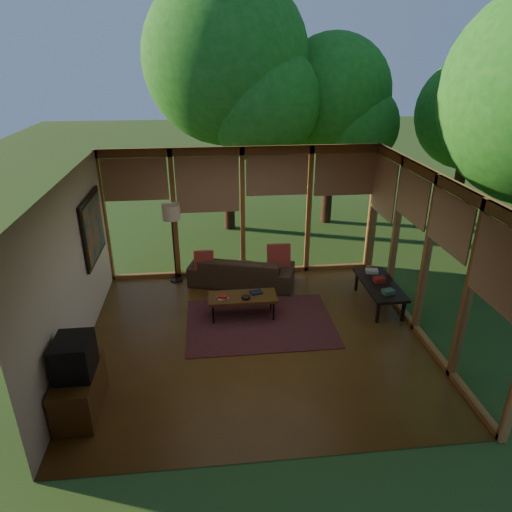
{
  "coord_description": "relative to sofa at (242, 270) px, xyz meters",
  "views": [
    {
      "loc": [
        -0.69,
        -6.33,
        4.33
      ],
      "look_at": [
        0.08,
        0.7,
        1.19
      ],
      "focal_mm": 32.0,
      "sensor_mm": 36.0,
      "label": 1
    }
  ],
  "objects": [
    {
      "name": "ct_bowl",
      "position": [
        -0.03,
        -1.4,
        0.16
      ],
      "size": [
        0.16,
        0.16,
        0.07
      ],
      "primitive_type": "ellipsoid",
      "color": "black",
      "rests_on": "coffee_table"
    },
    {
      "name": "wall_front",
      "position": [
        0.07,
        -4.5,
        1.05
      ],
      "size": [
        5.5,
        0.04,
        2.7
      ],
      "primitive_type": "cube",
      "color": "silver",
      "rests_on": "ground"
    },
    {
      "name": "media_cabinet",
      "position": [
        -2.4,
        -3.39,
        -0.0
      ],
      "size": [
        0.5,
        1.0,
        0.6
      ],
      "primitive_type": "cube",
      "color": "#563617",
      "rests_on": "floor"
    },
    {
      "name": "wall_painting",
      "position": [
        -2.64,
        -0.6,
        1.25
      ],
      "size": [
        0.06,
        1.35,
        1.15
      ],
      "color": "black",
      "rests_on": "wall_left"
    },
    {
      "name": "tree_nw",
      "position": [
        -0.06,
        3.39,
        3.88
      ],
      "size": [
        3.94,
        3.94,
        6.17
      ],
      "color": "#371E14",
      "rests_on": "ground"
    },
    {
      "name": "ceiling",
      "position": [
        0.07,
        -2.0,
        2.4
      ],
      "size": [
        5.5,
        5.5,
        0.0
      ],
      "primitive_type": "plane",
      "rotation": [
        3.14,
        0.0,
        0.0
      ],
      "color": "white",
      "rests_on": "ground"
    },
    {
      "name": "wall_left",
      "position": [
        -2.68,
        -2.0,
        1.05
      ],
      "size": [
        0.04,
        5.0,
        2.7
      ],
      "primitive_type": "cube",
      "color": "silver",
      "rests_on": "ground"
    },
    {
      "name": "ct_book_side",
      "position": [
        0.17,
        -1.22,
        0.14
      ],
      "size": [
        0.24,
        0.2,
        0.03
      ],
      "primitive_type": "cube",
      "rotation": [
        0.0,
        0.0,
        0.25
      ],
      "color": "black",
      "rests_on": "coffee_table"
    },
    {
      "name": "console_book_c",
      "position": [
        2.47,
        -0.69,
        0.18
      ],
      "size": [
        0.26,
        0.21,
        0.06
      ],
      "primitive_type": "cube",
      "rotation": [
        0.0,
        0.0,
        -0.19
      ],
      "color": "beige",
      "rests_on": "side_console"
    },
    {
      "name": "tree_far",
      "position": [
        6.11,
        2.98,
        2.63
      ],
      "size": [
        2.8,
        2.8,
        4.35
      ],
      "color": "#371E14",
      "rests_on": "ground"
    },
    {
      "name": "coffee_table",
      "position": [
        -0.08,
        -1.3,
        0.09
      ],
      "size": [
        1.2,
        0.5,
        0.43
      ],
      "color": "#563617",
      "rests_on": "floor"
    },
    {
      "name": "console_book_a",
      "position": [
        2.47,
        -1.54,
        0.19
      ],
      "size": [
        0.23,
        0.19,
        0.07
      ],
      "primitive_type": "cube",
      "rotation": [
        0.0,
        0.0,
        0.24
      ],
      "color": "#37614F",
      "rests_on": "side_console"
    },
    {
      "name": "exterior_lawn",
      "position": [
        8.07,
        6.0,
        -0.31
      ],
      "size": [
        40.0,
        40.0,
        0.0
      ],
      "primitive_type": "plane",
      "color": "#2D4D1D",
      "rests_on": "ground"
    },
    {
      "name": "pillow_right",
      "position": [
        0.75,
        -0.05,
        0.3
      ],
      "size": [
        0.46,
        0.25,
        0.48
      ],
      "primitive_type": "cube",
      "rotation": [
        -0.21,
        0.0,
        0.0
      ],
      "color": "maroon",
      "rests_on": "sofa"
    },
    {
      "name": "television",
      "position": [
        -2.38,
        -3.39,
        0.55
      ],
      "size": [
        0.45,
        0.55,
        0.5
      ],
      "primitive_type": "cube",
      "color": "black",
      "rests_on": "media_cabinet"
    },
    {
      "name": "console_book_b",
      "position": [
        2.47,
        -1.09,
        0.2
      ],
      "size": [
        0.22,
        0.17,
        0.09
      ],
      "primitive_type": "cube",
      "rotation": [
        0.0,
        0.0,
        0.13
      ],
      "color": "maroon",
      "rests_on": "side_console"
    },
    {
      "name": "rug",
      "position": [
        0.2,
        -1.54,
        -0.3
      ],
      "size": [
        2.55,
        1.81,
        0.01
      ],
      "primitive_type": "cube",
      "color": "maroon",
      "rests_on": "floor"
    },
    {
      "name": "window_wall_back",
      "position": [
        0.07,
        0.5,
        1.05
      ],
      "size": [
        5.5,
        0.12,
        2.7
      ],
      "primitive_type": "cube",
      "color": "#955E2E",
      "rests_on": "ground"
    },
    {
      "name": "ct_book_lower",
      "position": [
        -0.43,
        -1.35,
        0.13
      ],
      "size": [
        0.21,
        0.17,
        0.03
      ],
      "primitive_type": "cube",
      "rotation": [
        0.0,
        0.0,
        0.21
      ],
      "color": "beige",
      "rests_on": "coffee_table"
    },
    {
      "name": "ct_book_upper",
      "position": [
        -0.43,
        -1.35,
        0.16
      ],
      "size": [
        0.2,
        0.17,
        0.03
      ],
      "primitive_type": "cube",
      "rotation": [
        0.0,
        0.0,
        -0.23
      ],
      "color": "maroon",
      "rests_on": "coffee_table"
    },
    {
      "name": "tree_ne",
      "position": [
        2.66,
        3.63,
        3.08
      ],
      "size": [
        2.92,
        2.92,
        4.86
      ],
      "color": "#371E14",
      "rests_on": "ground"
    },
    {
      "name": "window_wall_right",
      "position": [
        2.82,
        -2.0,
        1.05
      ],
      "size": [
        0.12,
        5.0,
        2.7
      ],
      "primitive_type": "cube",
      "color": "#955E2E",
      "rests_on": "ground"
    },
    {
      "name": "side_console",
      "position": [
        2.47,
        -1.14,
        0.11
      ],
      "size": [
        0.6,
        1.4,
        0.46
      ],
      "color": "black",
      "rests_on": "floor"
    },
    {
      "name": "pillow_left",
      "position": [
        -0.75,
        -0.05,
        0.27
      ],
      "size": [
        0.39,
        0.21,
        0.41
      ],
      "primitive_type": "cube",
      "rotation": [
        -0.21,
        0.0,
        0.0
      ],
      "color": "maroon",
      "rests_on": "sofa"
    },
    {
      "name": "floor",
      "position": [
        0.07,
        -2.0,
        -0.3
      ],
      "size": [
        5.5,
        5.5,
        0.0
      ],
      "primitive_type": "plane",
      "color": "brown",
      "rests_on": "ground"
    },
    {
      "name": "sofa",
      "position": [
        0.0,
        0.0,
        0.0
      ],
      "size": [
        2.23,
        1.38,
        0.61
      ],
      "primitive_type": "imported",
      "rotation": [
        0.0,
        0.0,
        2.85
      ],
      "color": "#3E2D1F",
      "rests_on": "floor"
    },
    {
      "name": "floor_lamp",
      "position": [
        -1.35,
        0.29,
        1.1
      ],
      "size": [
        0.36,
        0.36,
        1.65
      ],
      "color": "black",
      "rests_on": "floor"
    }
  ]
}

